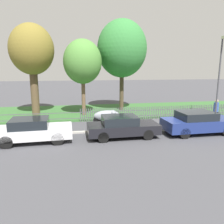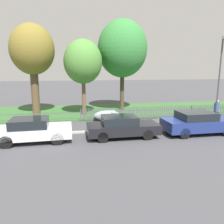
{
  "view_description": "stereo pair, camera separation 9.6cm",
  "coord_description": "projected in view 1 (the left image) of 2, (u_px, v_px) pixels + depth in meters",
  "views": [
    {
      "loc": [
        -6.69,
        -13.43,
        4.08
      ],
      "look_at": [
        -4.15,
        1.09,
        1.1
      ],
      "focal_mm": 35.0,
      "sensor_mm": 36.0,
      "label": 1
    },
    {
      "loc": [
        -6.6,
        -13.44,
        4.08
      ],
      "look_at": [
        -4.15,
        1.09,
        1.1
      ],
      "focal_mm": 35.0,
      "sensor_mm": 36.0,
      "label": 2
    }
  ],
  "objects": [
    {
      "name": "kerb_stone",
      "position": [
        174.0,
        128.0,
        14.99
      ],
      "size": [
        31.02,
        0.2,
        0.12
      ],
      "primitive_type": "cube",
      "color": "#B2ADA3",
      "rests_on": "ground"
    },
    {
      "name": "parked_car_black_saloon",
      "position": [
        122.0,
        126.0,
        12.99
      ],
      "size": [
        4.23,
        1.78,
        1.3
      ],
      "rotation": [
        0.0,
        0.0,
        0.01
      ],
      "color": "black",
      "rests_on": "ground"
    },
    {
      "name": "tree_nearest_kerb",
      "position": [
        32.0,
        51.0,
        18.44
      ],
      "size": [
        3.71,
        3.71,
        7.76
      ],
      "color": "brown",
      "rests_on": "ground"
    },
    {
      "name": "pedestrian_near_fence",
      "position": [
        216.0,
        110.0,
        16.28
      ],
      "size": [
        0.51,
        0.51,
        1.8
      ],
      "rotation": [
        0.0,
        0.0,
        5.43
      ],
      "color": "black",
      "rests_on": "ground"
    },
    {
      "name": "ground_plane",
      "position": [
        174.0,
        129.0,
        14.91
      ],
      "size": [
        120.0,
        120.0,
        0.0
      ],
      "primitive_type": "plane",
      "color": "#424247"
    },
    {
      "name": "parked_car_silver_hatchback",
      "position": [
        33.0,
        130.0,
        12.15
      ],
      "size": [
        4.21,
        1.96,
        1.35
      ],
      "rotation": [
        0.0,
        0.0,
        0.04
      ],
      "color": "silver",
      "rests_on": "ground"
    },
    {
      "name": "parked_car_navy_estate",
      "position": [
        198.0,
        122.0,
        13.75
      ],
      "size": [
        4.51,
        1.94,
        1.41
      ],
      "rotation": [
        0.0,
        0.0,
        0.02
      ],
      "color": "navy",
      "rests_on": "ground"
    },
    {
      "name": "tree_mid_park",
      "position": [
        122.0,
        49.0,
        20.48
      ],
      "size": [
        4.65,
        4.65,
        8.53
      ],
      "color": "#473828",
      "rests_on": "ground"
    },
    {
      "name": "covered_motorcycle",
      "position": [
        107.0,
        115.0,
        16.35
      ],
      "size": [
        2.03,
        0.73,
        0.98
      ],
      "rotation": [
        0.0,
        0.0,
        0.04
      ],
      "color": "black",
      "rests_on": "ground"
    },
    {
      "name": "park_fence",
      "position": [
        158.0,
        112.0,
        17.82
      ],
      "size": [
        31.02,
        0.05,
        1.02
      ],
      "color": "#4C4C51",
      "rests_on": "ground"
    },
    {
      "name": "grass_strip",
      "position": [
        143.0,
        110.0,
        21.7
      ],
      "size": [
        31.02,
        7.84,
        0.01
      ],
      "primitive_type": "cube",
      "color": "#33602D",
      "rests_on": "ground"
    },
    {
      "name": "tree_behind_motorcycle",
      "position": [
        83.0,
        62.0,
        18.45
      ],
      "size": [
        3.25,
        3.25,
        6.48
      ],
      "color": "brown",
      "rests_on": "ground"
    },
    {
      "name": "street_lamp",
      "position": [
        220.0,
        71.0,
        15.11
      ],
      "size": [
        0.2,
        0.79,
        6.19
      ],
      "color": "#47474C",
      "rests_on": "ground"
    }
  ]
}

